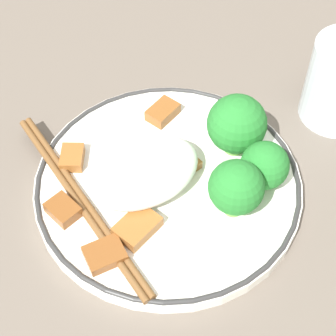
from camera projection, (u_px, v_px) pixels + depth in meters
The scene contains 13 objects.
ground_plane at pixel (168, 190), 0.53m from camera, with size 3.00×3.00×0.00m, color #665B51.
plate at pixel (168, 184), 0.53m from camera, with size 0.25×0.25×0.02m.
rice_mound at pixel (144, 172), 0.51m from camera, with size 0.11×0.07×0.04m.
broccoli_back_left at pixel (236, 188), 0.48m from camera, with size 0.05×0.05×0.06m.
broccoli_back_center at pixel (265, 166), 0.50m from camera, with size 0.04×0.04×0.05m.
broccoli_back_right at pixel (239, 127), 0.52m from camera, with size 0.06×0.06×0.06m.
meat_near_front at pixel (105, 254), 0.47m from camera, with size 0.04×0.03×0.01m.
meat_near_left at pixel (137, 227), 0.49m from camera, with size 0.04×0.04×0.01m.
meat_near_right at pixel (72, 158), 0.53m from camera, with size 0.03×0.04×0.01m.
meat_near_back at pixel (163, 112), 0.57m from camera, with size 0.04×0.03×0.01m.
meat_on_rice_edge at pixel (63, 210), 0.50m from camera, with size 0.03×0.03×0.01m.
meat_mid_left at pixel (185, 161), 0.53m from camera, with size 0.02×0.03×0.01m.
chopsticks at pixel (81, 200), 0.51m from camera, with size 0.02×0.23×0.01m.
Camera 1 is at (-0.16, -0.26, 0.43)m, focal length 60.00 mm.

